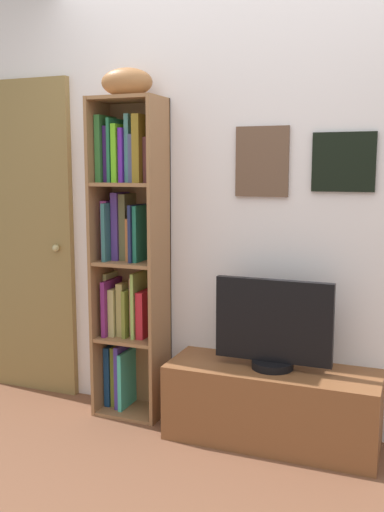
# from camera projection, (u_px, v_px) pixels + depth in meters

# --- Properties ---
(back_wall) EXTENTS (4.80, 0.08, 2.56)m
(back_wall) POSITION_uv_depth(u_px,v_px,m) (262.00, 201.00, 3.21)
(back_wall) COLOR white
(back_wall) RESTS_ON ground
(bookshelf) EXTENTS (0.40, 0.28, 1.85)m
(bookshelf) POSITION_uv_depth(u_px,v_px,m) (128.00, 253.00, 3.42)
(bookshelf) COLOR #926642
(bookshelf) RESTS_ON ground
(football) EXTENTS (0.32, 0.22, 0.16)m
(football) POSITION_uv_depth(u_px,v_px,m) (127.00, 82.00, 3.23)
(football) COLOR #905D35
(football) RESTS_ON bookshelf
(tv_stand) EXTENTS (1.12, 0.40, 0.41)m
(tv_stand) POSITION_uv_depth(u_px,v_px,m) (271.00, 405.00, 3.11)
(tv_stand) COLOR brown
(tv_stand) RESTS_ON ground
(television) EXTENTS (0.62, 0.22, 0.48)m
(television) POSITION_uv_depth(u_px,v_px,m) (273.00, 326.00, 3.05)
(television) COLOR black
(television) RESTS_ON tv_stand
(door) EXTENTS (0.78, 0.09, 2.00)m
(door) POSITION_uv_depth(u_px,v_px,m) (21.00, 239.00, 3.78)
(door) COLOR olive
(door) RESTS_ON ground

